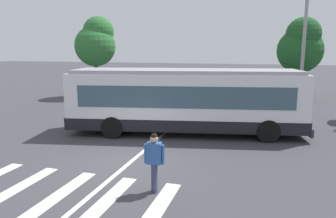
% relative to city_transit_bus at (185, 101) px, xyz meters
% --- Properties ---
extents(ground_plane, '(160.00, 160.00, 0.00)m').
position_rel_city_transit_bus_xyz_m(ground_plane, '(-1.00, -4.53, -1.59)').
color(ground_plane, '#3D3D42').
extents(city_transit_bus, '(11.28, 4.70, 3.06)m').
position_rel_city_transit_bus_xyz_m(city_transit_bus, '(0.00, 0.00, 0.00)').
color(city_transit_bus, black).
rests_on(city_transit_bus, ground_plane).
extents(pedestrian_crossing_street, '(0.58, 0.30, 1.72)m').
position_rel_city_transit_bus_xyz_m(pedestrian_crossing_street, '(0.70, -6.44, -0.62)').
color(pedestrian_crossing_street, '#333856').
rests_on(pedestrian_crossing_street, ground_plane).
extents(parked_car_red, '(1.99, 4.56, 1.35)m').
position_rel_city_transit_bus_xyz_m(parked_car_red, '(-4.70, 8.90, -0.82)').
color(parked_car_red, black).
rests_on(parked_car_red, ground_plane).
extents(parked_car_black, '(1.95, 4.54, 1.35)m').
position_rel_city_transit_bus_xyz_m(parked_car_black, '(-2.01, 9.64, -0.82)').
color(parked_car_black, black).
rests_on(parked_car_black, ground_plane).
extents(parked_car_white, '(1.98, 4.56, 1.35)m').
position_rel_city_transit_bus_xyz_m(parked_car_white, '(0.95, 9.08, -0.82)').
color(parked_car_white, black).
rests_on(parked_car_white, ground_plane).
extents(parked_car_teal, '(1.90, 4.52, 1.35)m').
position_rel_city_transit_bus_xyz_m(parked_car_teal, '(3.57, 9.10, -0.82)').
color(parked_car_teal, black).
rests_on(parked_car_teal, ground_plane).
extents(twin_arm_street_lamp, '(4.25, 0.32, 8.65)m').
position_rel_city_transit_bus_xyz_m(twin_arm_street_lamp, '(5.72, 6.72, 3.75)').
color(twin_arm_street_lamp, '#939399').
rests_on(twin_arm_street_lamp, ground_plane).
extents(background_tree_left, '(3.38, 3.38, 6.70)m').
position_rel_city_transit_bus_xyz_m(background_tree_left, '(-10.03, 9.58, 2.99)').
color(background_tree_left, brown).
rests_on(background_tree_left, ground_plane).
extents(background_tree_right, '(3.57, 3.57, 6.47)m').
position_rel_city_transit_bus_xyz_m(background_tree_right, '(6.21, 13.10, 2.65)').
color(background_tree_right, brown).
rests_on(background_tree_right, ground_plane).
extents(crosswalk_painted_stripes, '(6.17, 3.12, 0.01)m').
position_rel_city_transit_bus_xyz_m(crosswalk_painted_stripes, '(-1.77, -7.34, -1.58)').
color(crosswalk_painted_stripes, silver).
rests_on(crosswalk_painted_stripes, ground_plane).
extents(lane_center_line, '(0.16, 24.00, 0.01)m').
position_rel_city_transit_bus_xyz_m(lane_center_line, '(-0.92, -2.53, -1.58)').
color(lane_center_line, silver).
rests_on(lane_center_line, ground_plane).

